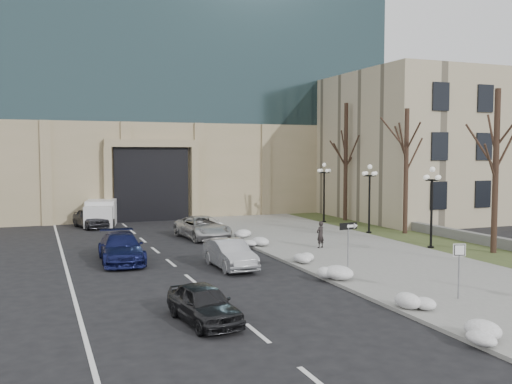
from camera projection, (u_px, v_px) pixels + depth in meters
ground at (471, 328)px, 18.07m from camera, size 160.00×160.00×0.00m
sidewalk at (344, 250)px, 32.35m from camera, size 9.00×40.00×0.12m
curb at (271, 255)px, 30.72m from camera, size 0.30×40.00×0.14m
grass_strip at (438, 243)px, 34.69m from camera, size 4.00×40.00×0.10m
stone_wall at (443, 232)px, 37.26m from camera, size 0.50×30.00×0.70m
office_tower at (147, 22)px, 56.58m from camera, size 40.00×24.70×36.00m
classical_building at (446, 148)px, 51.61m from camera, size 22.00×18.12×12.00m
car_a at (204, 304)px, 18.63m from camera, size 1.97×3.89×1.27m
car_b at (230, 254)px, 27.36m from camera, size 1.60×4.23×1.38m
car_c at (121, 248)px, 28.85m from camera, size 2.26×5.16×1.48m
car_d at (203, 228)px, 36.74m from camera, size 3.00×5.45×1.45m
car_e at (91, 218)px, 42.09m from camera, size 2.66×4.49×1.43m
pedestrian at (320, 235)px, 32.54m from camera, size 0.66×0.55×1.53m
box_truck at (102, 213)px, 43.92m from camera, size 3.22×6.37×1.93m
one_way_sign at (351, 233)px, 24.80m from camera, size 0.95×0.27×2.53m
keep_sign at (459, 259)px, 21.15m from camera, size 0.46×0.19×2.19m
snow_clump_a at (487, 336)px, 16.39m from camera, size 1.10×1.60×0.36m
snow_clump_b at (413, 302)px, 20.12m from camera, size 1.10×1.60×0.36m
snow_clump_c at (336, 276)px, 24.35m from camera, size 1.10×1.60×0.36m
snow_clump_d at (302, 259)px, 28.22m from camera, size 1.10×1.60×0.36m
snow_clump_e at (259, 244)px, 32.94m from camera, size 1.10×1.60×0.36m
snow_clump_f at (243, 234)px, 36.87m from camera, size 1.10×1.60×0.36m
snow_clump_g at (216, 226)px, 40.64m from camera, size 1.10×1.60×0.36m
lamppost_b at (432, 196)px, 32.47m from camera, size 1.18×1.18×4.76m
lamppost_c at (370, 189)px, 38.52m from camera, size 1.18×1.18×4.76m
lamppost_d at (324, 184)px, 44.56m from camera, size 1.18×1.18×4.76m
tree_near at (496, 148)px, 30.75m from camera, size 3.20×3.20×9.00m
tree_mid at (406, 153)px, 38.21m from camera, size 3.20×3.20×8.50m
tree_far at (346, 145)px, 45.61m from camera, size 3.20×3.20×9.50m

